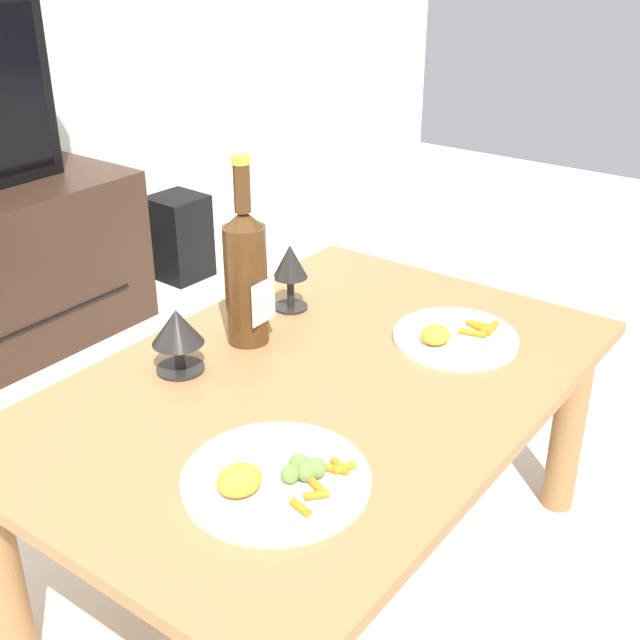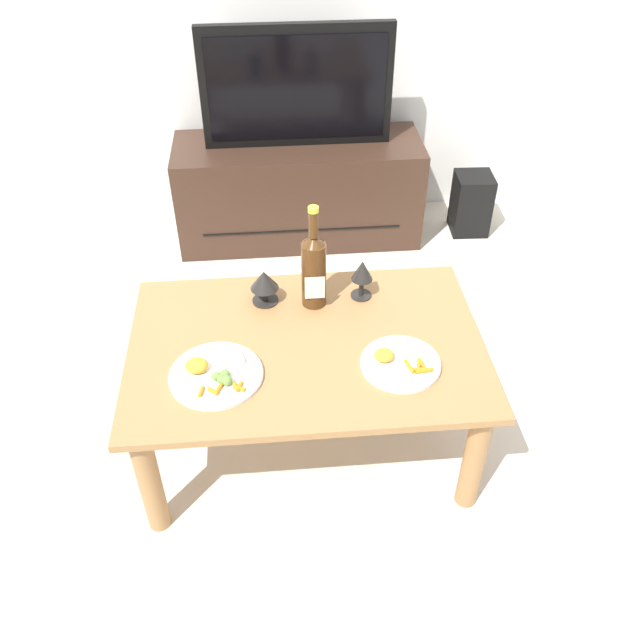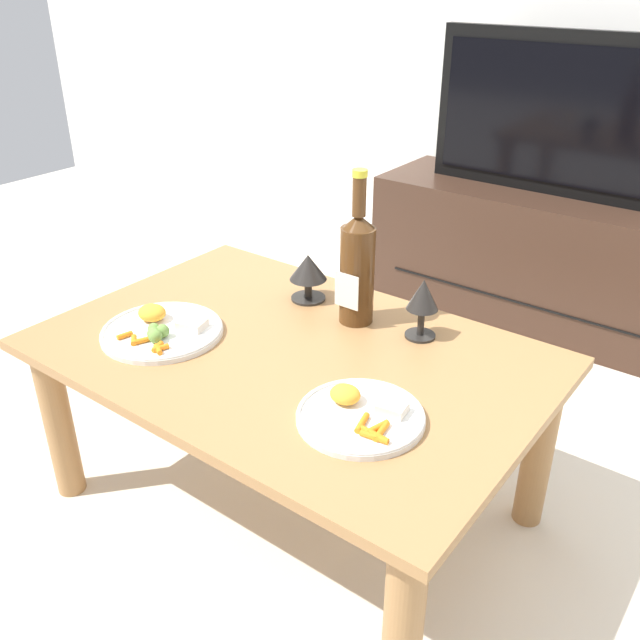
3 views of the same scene
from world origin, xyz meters
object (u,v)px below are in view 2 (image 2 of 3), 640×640
object	(u,v)px
dining_table	(307,361)
floor_speaker	(471,203)
tv_screen	(297,87)
goblet_left	(264,282)
tv_stand	(299,191)
goblet_right	(362,273)
dinner_plate_left	(216,374)
wine_bottle	(314,268)
dinner_plate_right	(400,362)

from	to	relation	value
dining_table	floor_speaker	world-z (taller)	dining_table
tv_screen	goblet_left	size ratio (longest dim) A/B	6.98
tv_stand	goblet_right	distance (m)	1.18
floor_speaker	dinner_plate_left	bearing A→B (deg)	-127.30
goblet_right	tv_screen	bearing A→B (deg)	97.31
tv_stand	goblet_right	xyz separation A→B (m)	(0.15, -1.13, 0.31)
dining_table	floor_speaker	xyz separation A→B (m)	(0.93, 1.32, -0.22)
floor_speaker	wine_bottle	bearing A→B (deg)	-125.92
dining_table	dinner_plate_left	distance (m)	0.32
dinner_plate_right	dinner_plate_left	bearing A→B (deg)	-179.76
floor_speaker	goblet_right	xyz separation A→B (m)	(-0.72, -1.09, 0.40)
goblet_right	dinner_plate_left	xyz separation A→B (m)	(-0.49, -0.35, -0.09)
tv_screen	floor_speaker	bearing A→B (deg)	-2.38
wine_bottle	goblet_right	distance (m)	0.17
floor_speaker	wine_bottle	size ratio (longest dim) A/B	0.83
goblet_left	dining_table	bearing A→B (deg)	-61.48
dining_table	goblet_right	size ratio (longest dim) A/B	7.78
tv_screen	goblet_left	distance (m)	1.17
tv_screen	wine_bottle	bearing A→B (deg)	-90.96
dining_table	goblet_left	distance (m)	0.30
dining_table	tv_stand	bearing A→B (deg)	87.45
floor_speaker	dinner_plate_left	world-z (taller)	dinner_plate_left
dinner_plate_left	dinner_plate_right	size ratio (longest dim) A/B	1.15
goblet_right	goblet_left	bearing A→B (deg)	180.00
floor_speaker	tv_screen	bearing A→B (deg)	-179.83
tv_screen	floor_speaker	size ratio (longest dim) A/B	2.78
tv_stand	dinner_plate_left	xyz separation A→B (m)	(-0.34, -1.49, 0.22)
tv_screen	dinner_plate_left	size ratio (longest dim) A/B	3.03
goblet_right	wine_bottle	bearing A→B (deg)	-171.83
tv_stand	goblet_left	bearing A→B (deg)	-99.20
goblet_left	dinner_plate_left	world-z (taller)	goblet_left
tv_screen	dining_table	bearing A→B (deg)	-92.56
tv_stand	goblet_right	world-z (taller)	goblet_right
goblet_right	dining_table	bearing A→B (deg)	-132.24
goblet_left	dinner_plate_right	world-z (taller)	goblet_left
goblet_left	dinner_plate_left	distance (m)	0.39
tv_stand	dinner_plate_right	xyz separation A→B (m)	(0.22, -1.49, 0.22)
dining_table	dinner_plate_right	size ratio (longest dim) A/B	4.56
floor_speaker	wine_bottle	world-z (taller)	wine_bottle
tv_screen	goblet_right	size ratio (longest dim) A/B	5.94
wine_bottle	goblet_left	bearing A→B (deg)	171.83
dinner_plate_right	tv_screen	bearing A→B (deg)	98.32
wine_bottle	dinner_plate_left	size ratio (longest dim) A/B	1.31
dinner_plate_left	floor_speaker	bearing A→B (deg)	50.15
tv_stand	floor_speaker	distance (m)	0.87
tv_screen	goblet_left	bearing A→B (deg)	-99.22
dining_table	goblet_right	world-z (taller)	goblet_right
tv_stand	dinner_plate_right	world-z (taller)	dinner_plate_right
goblet_left	dinner_plate_right	xyz separation A→B (m)	(0.40, -0.35, -0.07)
wine_bottle	floor_speaker	bearing A→B (deg)	51.53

